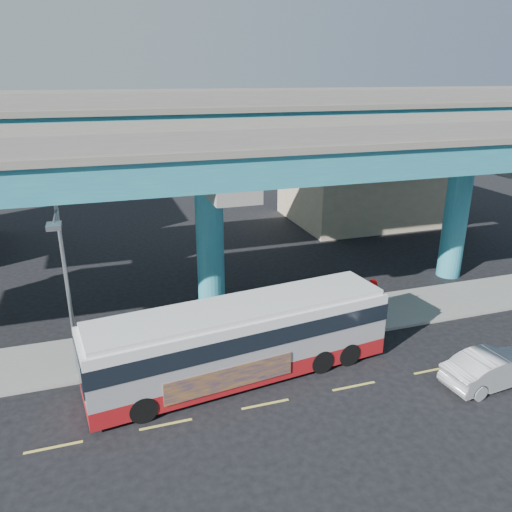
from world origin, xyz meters
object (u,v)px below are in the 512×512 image
object	(u,v)px
sedan	(493,368)
stop_sign	(371,292)
street_lamp	(64,274)
transit_bus	(242,338)

from	to	relation	value
sedan	stop_sign	bearing A→B (deg)	16.73
street_lamp	stop_sign	xyz separation A→B (m)	(14.38, 0.74, -3.07)
transit_bus	sedan	bearing A→B (deg)	-28.41
transit_bus	stop_sign	bearing A→B (deg)	9.13
sedan	stop_sign	distance (m)	6.71
transit_bus	stop_sign	xyz separation A→B (m)	(7.56, 2.19, 0.17)
sedan	street_lamp	bearing A→B (deg)	67.21
stop_sign	transit_bus	bearing A→B (deg)	-152.84
transit_bus	street_lamp	world-z (taller)	street_lamp
transit_bus	sedan	world-z (taller)	transit_bus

